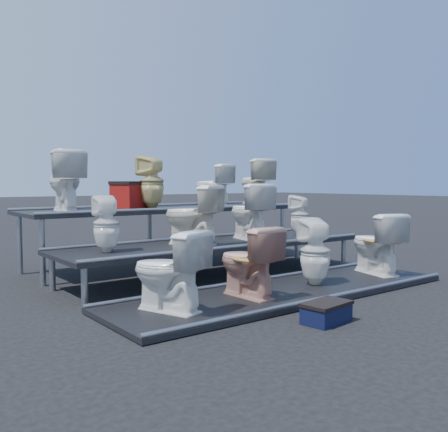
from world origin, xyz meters
TOP-DOWN VIEW (x-y plane):
  - ground at (0.00, 0.00)m, footprint 80.00×80.00m
  - tier_front at (0.00, -1.30)m, footprint 4.20×1.20m
  - tier_mid at (0.00, 0.00)m, footprint 4.20×1.20m
  - tier_back at (0.00, 1.30)m, footprint 4.20×1.20m
  - toilet_0 at (-1.51, -1.30)m, footprint 0.64×0.83m
  - toilet_1 at (-0.55, -1.30)m, footprint 0.43×0.73m
  - toilet_2 at (0.46, -1.30)m, footprint 0.45×0.46m
  - toilet_3 at (1.61, -1.30)m, footprint 0.64×0.87m
  - toilet_4 at (-1.53, 0.00)m, footprint 0.34×0.35m
  - toilet_5 at (-0.38, 0.00)m, footprint 0.68×0.84m
  - toilet_6 at (0.57, 0.00)m, footprint 0.57×0.82m
  - toilet_7 at (1.55, 0.00)m, footprint 0.35×0.35m
  - toilet_8 at (-1.51, 1.30)m, footprint 0.57×0.84m
  - toilet_9 at (-0.22, 1.30)m, footprint 0.47×0.47m
  - toilet_10 at (0.90, 1.30)m, footprint 0.52×0.72m
  - toilet_11 at (1.80, 1.30)m, footprint 0.61×0.84m
  - red_crate at (-0.47, 1.50)m, footprint 0.59×0.54m
  - step_stool at (-0.49, -2.30)m, footprint 0.47×0.31m

SIDE VIEW (x-z plane):
  - ground at x=0.00m, z-range 0.00..0.00m
  - tier_front at x=0.00m, z-range 0.00..0.06m
  - step_stool at x=-0.49m, z-range 0.00..0.16m
  - tier_mid at x=0.00m, z-range 0.00..0.46m
  - toilet_1 at x=-0.55m, z-range 0.06..0.80m
  - tier_back at x=0.00m, z-range 0.00..0.86m
  - toilet_0 at x=-1.51m, z-range 0.06..0.81m
  - toilet_2 at x=0.46m, z-range 0.06..0.83m
  - toilet_3 at x=1.61m, z-range 0.06..0.85m
  - toilet_7 at x=1.55m, z-range 0.46..1.06m
  - toilet_4 at x=-1.53m, z-range 0.46..1.10m
  - toilet_5 at x=-0.38m, z-range 0.46..1.21m
  - toilet_6 at x=0.57m, z-range 0.46..1.22m
  - red_crate at x=-0.47m, z-range 0.86..1.21m
  - toilet_10 at x=0.90m, z-range 0.86..1.53m
  - toilet_11 at x=1.80m, z-range 0.86..1.63m
  - toilet_9 at x=-0.22m, z-range 0.86..1.64m
  - toilet_8 at x=-1.51m, z-range 0.86..1.65m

